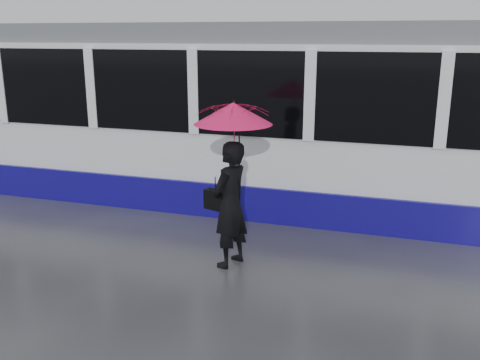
% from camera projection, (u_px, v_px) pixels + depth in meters
% --- Properties ---
extents(ground, '(90.00, 90.00, 0.00)m').
position_uv_depth(ground, '(249.00, 250.00, 8.07)').
color(ground, '#2C2C31').
rests_on(ground, ground).
extents(rails, '(34.00, 1.51, 0.02)m').
position_uv_depth(rails, '(286.00, 202.00, 10.36)').
color(rails, '#3F3D38').
rests_on(rails, ground).
extents(tram, '(26.00, 2.56, 3.35)m').
position_uv_depth(tram, '(243.00, 116.00, 10.20)').
color(tram, white).
rests_on(tram, ground).
extents(woman, '(0.60, 0.75, 1.78)m').
position_uv_depth(woman, '(230.00, 205.00, 7.35)').
color(woman, black).
rests_on(woman, ground).
extents(umbrella, '(1.31, 1.31, 1.20)m').
position_uv_depth(umbrella, '(233.00, 129.00, 7.06)').
color(umbrella, '#EC1384').
rests_on(umbrella, ground).
extents(handbag, '(0.34, 0.23, 0.46)m').
position_uv_depth(handbag, '(215.00, 200.00, 7.43)').
color(handbag, black).
rests_on(handbag, ground).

